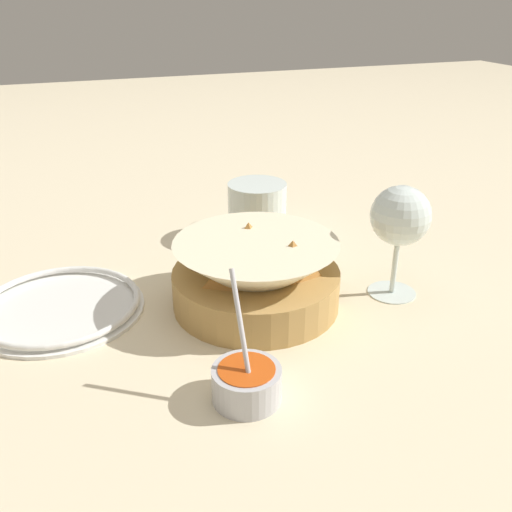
{
  "coord_description": "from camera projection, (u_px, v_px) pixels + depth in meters",
  "views": [
    {
      "loc": [
        -0.55,
        0.2,
        0.37
      ],
      "look_at": [
        0.03,
        -0.02,
        0.07
      ],
      "focal_mm": 40.0,
      "sensor_mm": 36.0,
      "label": 1
    }
  ],
  "objects": [
    {
      "name": "ground_plane",
      "position": [
        253.0,
        320.0,
        0.69
      ],
      "size": [
        4.0,
        4.0,
        0.0
      ],
      "primitive_type": "plane",
      "color": "beige"
    },
    {
      "name": "side_plate",
      "position": [
        60.0,
        306.0,
        0.7
      ],
      "size": [
        0.21,
        0.21,
        0.01
      ],
      "color": "white",
      "rests_on": "ground_plane"
    },
    {
      "name": "beer_mug",
      "position": [
        257.0,
        212.0,
        0.9
      ],
      "size": [
        0.13,
        0.09,
        0.09
      ],
      "color": "silver",
      "rests_on": "ground_plane"
    },
    {
      "name": "wine_glass",
      "position": [
        402.0,
        221.0,
        0.7
      ],
      "size": [
        0.08,
        0.08,
        0.15
      ],
      "color": "silver",
      "rests_on": "ground_plane"
    },
    {
      "name": "sauce_cup",
      "position": [
        247.0,
        382.0,
        0.55
      ],
      "size": [
        0.08,
        0.07,
        0.12
      ],
      "color": "#B7B7BC",
      "rests_on": "ground_plane"
    },
    {
      "name": "food_basket",
      "position": [
        256.0,
        277.0,
        0.71
      ],
      "size": [
        0.21,
        0.21,
        0.09
      ],
      "color": "#B2894C",
      "rests_on": "ground_plane"
    }
  ]
}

